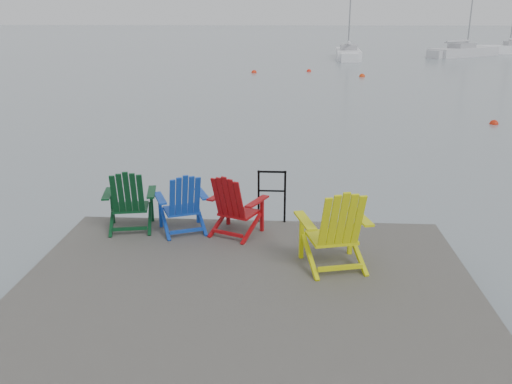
# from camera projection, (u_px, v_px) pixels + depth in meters

# --- Properties ---
(ground) EXTENTS (400.00, 400.00, 0.00)m
(ground) POSITION_uv_depth(u_px,v_px,m) (245.00, 326.00, 7.03)
(ground) COLOR slate
(ground) RESTS_ON ground
(dock) EXTENTS (6.00, 5.00, 1.40)m
(dock) POSITION_uv_depth(u_px,v_px,m) (245.00, 302.00, 6.92)
(dock) COLOR #2C2A27
(dock) RESTS_ON ground
(handrail) EXTENTS (0.48, 0.04, 0.90)m
(handrail) POSITION_uv_depth(u_px,v_px,m) (272.00, 191.00, 9.01)
(handrail) COLOR black
(handrail) RESTS_ON dock
(chair_green) EXTENTS (0.92, 0.87, 1.03)m
(chair_green) POSITION_uv_depth(u_px,v_px,m) (129.00, 199.00, 8.69)
(chair_green) COLOR #0A371A
(chair_green) RESTS_ON dock
(chair_blue) EXTENTS (0.97, 0.93, 1.00)m
(chair_blue) POSITION_uv_depth(u_px,v_px,m) (183.00, 202.00, 8.61)
(chair_blue) COLOR #103BAB
(chair_blue) RESTS_ON dock
(chair_red) EXTENTS (0.98, 0.94, 1.01)m
(chair_red) POSITION_uv_depth(u_px,v_px,m) (235.00, 204.00, 8.49)
(chair_red) COLOR #9B0B0F
(chair_red) RESTS_ON dock
(chair_yellow) EXTENTS (1.08, 1.02, 1.17)m
(chair_yellow) POSITION_uv_depth(u_px,v_px,m) (336.00, 228.00, 7.35)
(chair_yellow) COLOR #D6DB0C
(chair_yellow) RESTS_ON dock
(sailboat_near) EXTENTS (2.53, 8.02, 10.98)m
(sailboat_near) POSITION_uv_depth(u_px,v_px,m) (348.00, 54.00, 49.33)
(sailboat_near) COLOR white
(sailboat_near) RESTS_ON ground
(sailboat_mid) EXTENTS (7.69, 6.66, 11.24)m
(sailboat_mid) POSITION_uv_depth(u_px,v_px,m) (464.00, 52.00, 51.78)
(sailboat_mid) COLOR silver
(sailboat_mid) RESTS_ON ground
(buoy_a) EXTENTS (0.32, 0.32, 0.32)m
(buoy_a) POSITION_uv_depth(u_px,v_px,m) (494.00, 124.00, 19.90)
(buoy_a) COLOR red
(buoy_a) RESTS_ON ground
(buoy_b) EXTENTS (0.38, 0.38, 0.38)m
(buoy_b) POSITION_uv_depth(u_px,v_px,m) (254.00, 73.00, 37.37)
(buoy_b) COLOR red
(buoy_b) RESTS_ON ground
(buoy_c) EXTENTS (0.39, 0.39, 0.39)m
(buoy_c) POSITION_uv_depth(u_px,v_px,m) (362.00, 77.00, 35.03)
(buoy_c) COLOR red
(buoy_c) RESTS_ON ground
(buoy_d) EXTENTS (0.33, 0.33, 0.33)m
(buoy_d) POSITION_uv_depth(u_px,v_px,m) (309.00, 71.00, 38.18)
(buoy_d) COLOR red
(buoy_d) RESTS_ON ground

